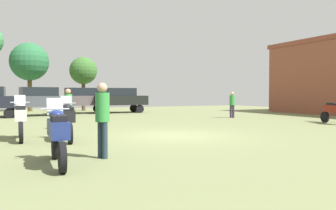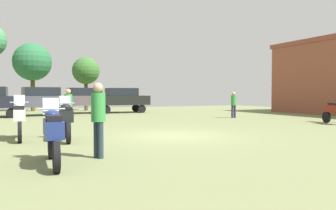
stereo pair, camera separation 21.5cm
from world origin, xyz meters
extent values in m
cube|color=olive|center=(0.00, 0.00, 0.01)|extent=(44.00, 52.00, 0.02)
cylinder|color=black|center=(-3.77, 1.05, 0.34)|extent=(0.17, 0.65, 0.65)
cylinder|color=black|center=(-3.88, -0.46, 0.34)|extent=(0.17, 0.65, 0.65)
cube|color=black|center=(-3.83, 0.30, 0.85)|extent=(0.46, 1.30, 0.36)
ellipsoid|color=black|center=(-3.80, 0.58, 1.13)|extent=(0.36, 0.50, 0.24)
cube|color=black|center=(-3.84, 0.07, 1.09)|extent=(0.34, 0.58, 0.12)
cube|color=silver|center=(-3.78, 0.90, 1.31)|extent=(0.37, 0.18, 0.39)
cylinder|color=#B7B7BC|center=(-3.79, 0.81, 1.25)|extent=(0.62, 0.08, 0.04)
cylinder|color=black|center=(9.77, 1.58, 0.32)|extent=(0.27, 0.61, 0.60)
cube|color=black|center=(9.62, 1.03, 1.04)|extent=(0.44, 0.62, 0.12)
cylinder|color=black|center=(-5.20, 2.01, 0.36)|extent=(0.14, 0.68, 0.67)
cylinder|color=black|center=(-5.24, 0.36, 0.36)|extent=(0.14, 0.68, 0.67)
cube|color=silver|center=(-5.22, 1.18, 0.87)|extent=(0.39, 1.41, 0.36)
ellipsoid|color=silver|center=(-5.22, 1.50, 1.15)|extent=(0.33, 0.49, 0.24)
cube|color=black|center=(-5.23, 0.94, 1.11)|extent=(0.31, 0.57, 0.12)
cube|color=silver|center=(-5.21, 1.85, 1.33)|extent=(0.36, 0.16, 0.39)
cylinder|color=#B7B7BC|center=(-5.21, 1.74, 1.27)|extent=(0.62, 0.05, 0.04)
cylinder|color=black|center=(-4.63, -2.74, 0.33)|extent=(0.14, 0.63, 0.62)
cylinder|color=black|center=(-4.70, -4.36, 0.33)|extent=(0.14, 0.63, 0.62)
cube|color=navy|center=(-4.66, -3.55, 0.82)|extent=(0.42, 1.39, 0.36)
ellipsoid|color=navy|center=(-4.65, -3.24, 1.10)|extent=(0.34, 0.49, 0.24)
cube|color=black|center=(-4.67, -3.79, 1.06)|extent=(0.32, 0.57, 0.12)
cube|color=silver|center=(-4.64, -2.89, 1.28)|extent=(0.37, 0.17, 0.39)
cylinder|color=#B7B7BC|center=(-4.64, -3.00, 1.22)|extent=(0.62, 0.06, 0.04)
cylinder|color=black|center=(-4.90, 13.33, 0.34)|extent=(0.66, 0.29, 0.64)
cylinder|color=black|center=(-5.07, 14.76, 0.34)|extent=(0.66, 0.29, 0.64)
cylinder|color=black|center=(-2.00, 13.67, 0.34)|extent=(0.66, 0.29, 0.64)
cylinder|color=black|center=(-2.16, 15.10, 0.34)|extent=(0.66, 0.29, 0.64)
cube|color=#42444E|center=(-3.53, 14.21, 1.03)|extent=(4.48, 2.28, 0.75)
cube|color=black|center=(-3.53, 14.21, 1.71)|extent=(2.53, 1.85, 0.61)
cylinder|color=black|center=(1.22, 14.57, 0.34)|extent=(0.64, 0.22, 0.64)
cylinder|color=black|center=(1.22, 16.01, 0.34)|extent=(0.64, 0.22, 0.64)
cylinder|color=black|center=(4.15, 14.57, 0.34)|extent=(0.64, 0.22, 0.64)
cylinder|color=black|center=(4.14, 16.01, 0.34)|extent=(0.64, 0.22, 0.64)
cube|color=black|center=(2.68, 15.29, 1.03)|extent=(4.30, 1.81, 0.75)
cube|color=black|center=(2.68, 15.29, 1.71)|extent=(2.37, 1.59, 0.61)
cylinder|color=black|center=(-1.58, 14.86, 0.34)|extent=(0.66, 0.29, 0.64)
cylinder|color=black|center=(-1.74, 16.29, 0.34)|extent=(0.66, 0.29, 0.64)
cylinder|color=black|center=(1.33, 15.18, 0.34)|extent=(0.66, 0.29, 0.64)
cylinder|color=black|center=(1.17, 16.61, 0.34)|extent=(0.66, 0.29, 0.64)
cube|color=#514649|center=(-0.21, 15.73, 1.03)|extent=(4.47, 2.27, 0.75)
cube|color=black|center=(-0.21, 15.73, 1.71)|extent=(2.53, 1.84, 0.61)
cylinder|color=black|center=(-5.45, 12.53, 0.34)|extent=(0.65, 0.26, 0.64)
cylinder|color=black|center=(-5.35, 13.97, 0.34)|extent=(0.65, 0.26, 0.64)
cylinder|color=#312543|center=(7.40, 6.74, 0.42)|extent=(0.14, 0.14, 0.81)
cylinder|color=#312543|center=(7.57, 6.71, 0.42)|extent=(0.14, 0.14, 0.81)
cylinder|color=#328A3C|center=(7.48, 6.72, 1.15)|extent=(0.40, 0.40, 0.64)
sphere|color=tan|center=(7.48, 6.72, 1.58)|extent=(0.22, 0.22, 0.22)
cylinder|color=#23333E|center=(-3.55, -3.24, 0.46)|extent=(0.14, 0.14, 0.88)
cylinder|color=#23333E|center=(-3.61, -3.08, 0.46)|extent=(0.14, 0.14, 0.88)
cylinder|color=#32893B|center=(-3.58, -3.16, 1.25)|extent=(0.44, 0.44, 0.70)
sphere|color=tan|center=(-3.58, -3.16, 1.72)|extent=(0.24, 0.24, 0.24)
cylinder|color=#263748|center=(-3.19, 3.85, 0.45)|extent=(0.14, 0.14, 0.86)
cylinder|color=#263748|center=(-3.25, 4.01, 0.45)|extent=(0.14, 0.14, 0.86)
cylinder|color=#378437|center=(-3.22, 3.93, 1.22)|extent=(0.44, 0.44, 0.68)
sphere|color=tan|center=(-3.22, 3.93, 1.67)|extent=(0.23, 0.23, 0.23)
cylinder|color=brown|center=(-3.69, 21.12, 1.83)|extent=(0.38, 0.38, 3.61)
sphere|color=#28663B|center=(-3.69, 21.12, 4.38)|extent=(3.32, 3.32, 3.32)
cylinder|color=brown|center=(0.82, 20.27, 1.57)|extent=(0.33, 0.33, 3.10)
sphere|color=#37672B|center=(0.82, 20.27, 3.68)|extent=(2.49, 2.49, 2.49)
camera|label=1|loc=(-5.69, -11.20, 1.58)|focal=36.45mm
camera|label=2|loc=(-5.50, -11.29, 1.58)|focal=36.45mm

